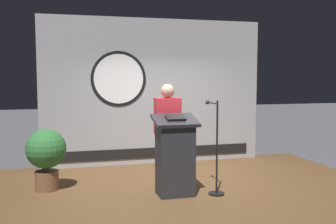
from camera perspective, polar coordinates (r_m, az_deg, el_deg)
name	(u,v)px	position (r m, az deg, el deg)	size (l,w,h in m)	color
ground_plane	(181,205)	(6.45, 1.93, -13.45)	(40.00, 40.00, 0.00)	#4C4C51
stage_platform	(181,196)	(6.40, 1.93, -12.17)	(6.40, 4.00, 0.30)	brown
banner_display	(154,92)	(7.89, -2.11, 2.93)	(4.50, 0.12, 2.91)	#9E9EA3
podium	(175,156)	(5.82, 1.03, -6.45)	(0.64, 0.50, 1.20)	#26262B
speaker_person	(168,134)	(6.23, -0.07, -3.30)	(0.40, 0.26, 1.64)	black
microphone_stand	(215,161)	(5.95, 6.93, -7.13)	(0.24, 0.56, 1.41)	black
potted_plant	(46,153)	(6.35, -17.37, -5.77)	(0.62, 0.62, 0.96)	brown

